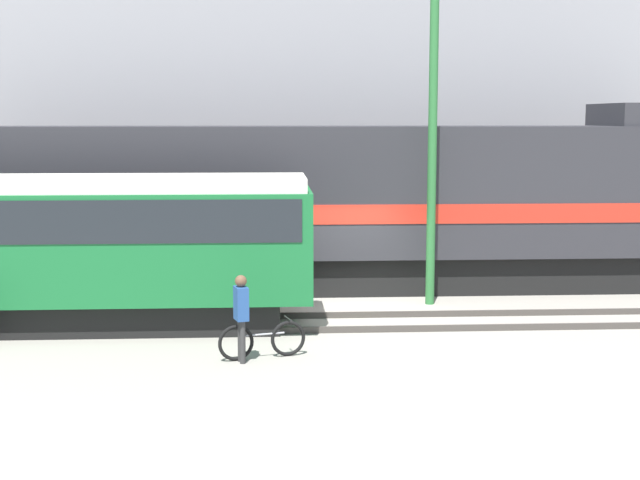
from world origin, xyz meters
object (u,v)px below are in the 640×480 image
freight_locomotive (325,204)px  streetcar (44,243)px  bicycle (262,340)px  utility_pole_center (432,152)px  person (241,310)px

freight_locomotive → streetcar: bearing=-145.9°
freight_locomotive → bicycle: size_ratio=12.64×
utility_pole_center → person: bearing=-131.5°
streetcar → person: 5.35m
bicycle → utility_pole_center: utility_pole_center is taller
bicycle → person: person is taller
person → bicycle: bearing=33.9°
bicycle → utility_pole_center: (4.15, 4.87, 3.43)m
person → utility_pole_center: (4.54, 5.13, 2.76)m
bicycle → person: size_ratio=1.01×
person → utility_pole_center: utility_pole_center is taller
streetcar → utility_pole_center: utility_pole_center is taller
freight_locomotive → utility_pole_center: 3.63m
bicycle → freight_locomotive: bearing=76.8°
streetcar → person: size_ratio=6.90×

